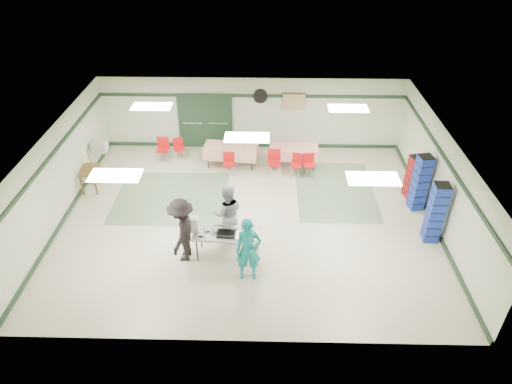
{
  "coord_description": "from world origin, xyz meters",
  "views": [
    {
      "loc": [
        0.5,
        -10.96,
        8.31
      ],
      "look_at": [
        0.25,
        -0.3,
        1.12
      ],
      "focal_mm": 32.0,
      "sensor_mm": 36.0,
      "label": 1
    }
  ],
  "objects_px": {
    "chair_a": "(297,162)",
    "chair_c": "(309,162)",
    "volunteer_grey": "(228,213)",
    "crate_stack_blue_a": "(420,183)",
    "crate_stack_red": "(413,176)",
    "dining_table_a": "(294,152)",
    "chair_d": "(229,161)",
    "chair_loose_a": "(179,146)",
    "crate_stack_blue_b": "(436,213)",
    "volunteer_dark": "(182,230)",
    "dining_table_b": "(231,151)",
    "chair_b": "(274,160)",
    "chair_loose_b": "(163,147)",
    "volunteer_teal": "(248,250)",
    "broom": "(91,165)",
    "office_printer": "(99,146)",
    "serving_table": "(227,235)",
    "printer_table": "(90,172)"
  },
  "relations": [
    {
      "from": "serving_table",
      "to": "chair_loose_b",
      "type": "height_order",
      "value": "chair_loose_b"
    },
    {
      "from": "chair_a",
      "to": "crate_stack_blue_a",
      "type": "distance_m",
      "value": 4.06
    },
    {
      "from": "chair_a",
      "to": "crate_stack_red",
      "type": "relative_size",
      "value": 0.55
    },
    {
      "from": "chair_b",
      "to": "crate_stack_blue_a",
      "type": "height_order",
      "value": "crate_stack_blue_a"
    },
    {
      "from": "chair_b",
      "to": "crate_stack_blue_b",
      "type": "height_order",
      "value": "crate_stack_blue_b"
    },
    {
      "from": "volunteer_dark",
      "to": "chair_d",
      "type": "bearing_deg",
      "value": 175.1
    },
    {
      "from": "volunteer_grey",
      "to": "crate_stack_blue_b",
      "type": "distance_m",
      "value": 5.65
    },
    {
      "from": "chair_a",
      "to": "crate_stack_blue_a",
      "type": "bearing_deg",
      "value": -7.07
    },
    {
      "from": "crate_stack_red",
      "to": "office_printer",
      "type": "height_order",
      "value": "crate_stack_red"
    },
    {
      "from": "printer_table",
      "to": "volunteer_grey",
      "type": "bearing_deg",
      "value": -31.51
    },
    {
      "from": "crate_stack_red",
      "to": "volunteer_grey",
      "type": "bearing_deg",
      "value": -157.88
    },
    {
      "from": "chair_loose_a",
      "to": "broom",
      "type": "distance_m",
      "value": 3.11
    },
    {
      "from": "serving_table",
      "to": "chair_d",
      "type": "xyz_separation_m",
      "value": [
        -0.28,
        4.22,
        -0.23
      ]
    },
    {
      "from": "dining_table_a",
      "to": "crate_stack_blue_a",
      "type": "distance_m",
      "value": 4.42
    },
    {
      "from": "volunteer_dark",
      "to": "crate_stack_blue_b",
      "type": "relative_size",
      "value": 1.01
    },
    {
      "from": "chair_d",
      "to": "broom",
      "type": "bearing_deg",
      "value": -169.38
    },
    {
      "from": "serving_table",
      "to": "chair_a",
      "type": "distance_m",
      "value": 4.69
    },
    {
      "from": "chair_c",
      "to": "office_printer",
      "type": "distance_m",
      "value": 7.16
    },
    {
      "from": "dining_table_a",
      "to": "chair_a",
      "type": "relative_size",
      "value": 2.2
    },
    {
      "from": "serving_table",
      "to": "volunteer_dark",
      "type": "distance_m",
      "value": 1.18
    },
    {
      "from": "chair_a",
      "to": "crate_stack_blue_a",
      "type": "height_order",
      "value": "crate_stack_blue_a"
    },
    {
      "from": "serving_table",
      "to": "chair_d",
      "type": "bearing_deg",
      "value": 96.89
    },
    {
      "from": "chair_b",
      "to": "chair_d",
      "type": "height_order",
      "value": "chair_b"
    },
    {
      "from": "dining_table_a",
      "to": "broom",
      "type": "relative_size",
      "value": 1.32
    },
    {
      "from": "chair_loose_b",
      "to": "printer_table",
      "type": "xyz_separation_m",
      "value": [
        -1.99,
        -1.93,
        0.08
      ]
    },
    {
      "from": "dining_table_b",
      "to": "chair_loose_a",
      "type": "distance_m",
      "value": 1.98
    },
    {
      "from": "dining_table_a",
      "to": "chair_d",
      "type": "relative_size",
      "value": 2.16
    },
    {
      "from": "chair_loose_a",
      "to": "crate_stack_blue_b",
      "type": "xyz_separation_m",
      "value": [
        7.78,
        -4.46,
        0.44
      ]
    },
    {
      "from": "crate_stack_blue_b",
      "to": "printer_table",
      "type": "bearing_deg",
      "value": 167.2
    },
    {
      "from": "chair_loose_a",
      "to": "crate_stack_red",
      "type": "bearing_deg",
      "value": -36.72
    },
    {
      "from": "chair_c",
      "to": "crate_stack_blue_a",
      "type": "relative_size",
      "value": 0.43
    },
    {
      "from": "chair_loose_b",
      "to": "chair_d",
      "type": "bearing_deg",
      "value": -19.35
    },
    {
      "from": "chair_a",
      "to": "chair_loose_a",
      "type": "bearing_deg",
      "value": -173.22
    },
    {
      "from": "crate_stack_blue_a",
      "to": "printer_table",
      "type": "bearing_deg",
      "value": 175.46
    },
    {
      "from": "printer_table",
      "to": "office_printer",
      "type": "bearing_deg",
      "value": 86.2
    },
    {
      "from": "volunteer_grey",
      "to": "printer_table",
      "type": "bearing_deg",
      "value": -34.37
    },
    {
      "from": "chair_d",
      "to": "office_printer",
      "type": "height_order",
      "value": "office_printer"
    },
    {
      "from": "office_printer",
      "to": "printer_table",
      "type": "bearing_deg",
      "value": -89.52
    },
    {
      "from": "crate_stack_blue_a",
      "to": "crate_stack_red",
      "type": "bearing_deg",
      "value": 90.0
    },
    {
      "from": "serving_table",
      "to": "dining_table_a",
      "type": "xyz_separation_m",
      "value": [
        1.96,
        4.79,
        -0.15
      ]
    },
    {
      "from": "chair_b",
      "to": "volunteer_teal",
      "type": "bearing_deg",
      "value": -103.19
    },
    {
      "from": "volunteer_grey",
      "to": "office_printer",
      "type": "distance_m",
      "value": 5.91
    },
    {
      "from": "volunteer_grey",
      "to": "crate_stack_blue_a",
      "type": "distance_m",
      "value": 5.88
    },
    {
      "from": "dining_table_a",
      "to": "dining_table_b",
      "type": "xyz_separation_m",
      "value": [
        -2.2,
        -0.0,
        0.0
      ]
    },
    {
      "from": "volunteer_dark",
      "to": "dining_table_a",
      "type": "distance_m",
      "value": 5.81
    },
    {
      "from": "volunteer_grey",
      "to": "dining_table_a",
      "type": "height_order",
      "value": "volunteer_grey"
    },
    {
      "from": "dining_table_b",
      "to": "chair_loose_a",
      "type": "bearing_deg",
      "value": 171.45
    },
    {
      "from": "chair_a",
      "to": "chair_loose_b",
      "type": "xyz_separation_m",
      "value": [
        -4.75,
        0.87,
        0.07
      ]
    },
    {
      "from": "chair_a",
      "to": "chair_c",
      "type": "xyz_separation_m",
      "value": [
        0.41,
        0.0,
        0.01
      ]
    },
    {
      "from": "chair_c",
      "to": "chair_loose_a",
      "type": "relative_size",
      "value": 1.01
    }
  ]
}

